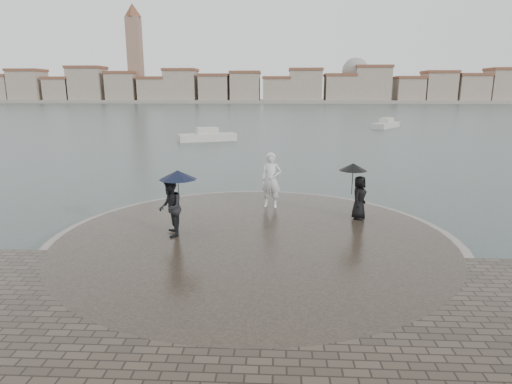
{
  "coord_description": "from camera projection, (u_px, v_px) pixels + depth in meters",
  "views": [
    {
      "loc": [
        0.7,
        -9.02,
        4.74
      ],
      "look_at": [
        0.0,
        4.8,
        1.45
      ],
      "focal_mm": 30.0,
      "sensor_mm": 36.0,
      "label": 1
    }
  ],
  "objects": [
    {
      "name": "far_skyline",
      "position": [
        260.0,
        88.0,
        165.07
      ],
      "size": [
        260.0,
        20.0,
        37.0
      ],
      "color": "gray",
      "rests_on": "ground"
    },
    {
      "name": "ground",
      "position": [
        246.0,
        301.0,
        9.9
      ],
      "size": [
        400.0,
        400.0,
        0.0
      ],
      "primitive_type": "plane",
      "color": "#2B3835",
      "rests_on": "ground"
    },
    {
      "name": "kerb_ring",
      "position": [
        254.0,
        242.0,
        13.26
      ],
      "size": [
        12.5,
        12.5,
        0.32
      ],
      "primitive_type": "cylinder",
      "color": "gray",
      "rests_on": "ground"
    },
    {
      "name": "visitor_right",
      "position": [
        357.0,
        188.0,
        14.8
      ],
      "size": [
        1.13,
        1.03,
        1.95
      ],
      "color": "black",
      "rests_on": "quay_tip"
    },
    {
      "name": "boats",
      "position": [
        310.0,
        130.0,
        48.39
      ],
      "size": [
        25.97,
        20.52,
        1.5
      ],
      "color": "beige",
      "rests_on": "ground"
    },
    {
      "name": "quay_tip",
      "position": [
        254.0,
        241.0,
        13.26
      ],
      "size": [
        11.9,
        11.9,
        0.36
      ],
      "primitive_type": "cylinder",
      "color": "#2D261E",
      "rests_on": "ground"
    },
    {
      "name": "statue",
      "position": [
        271.0,
        180.0,
        16.28
      ],
      "size": [
        0.84,
        0.63,
        2.11
      ],
      "primitive_type": "imported",
      "rotation": [
        0.0,
        0.0,
        -0.17
      ],
      "color": "silver",
      "rests_on": "quay_tip"
    },
    {
      "name": "visitor_left",
      "position": [
        172.0,
        199.0,
        13.01
      ],
      "size": [
        1.27,
        1.19,
        2.04
      ],
      "color": "black",
      "rests_on": "quay_tip"
    }
  ]
}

